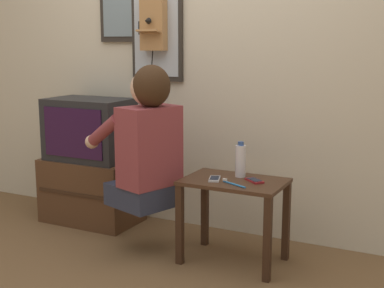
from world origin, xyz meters
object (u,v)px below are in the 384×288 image
at_px(cell_phone_spare, 254,180).
at_px(toothbrush, 232,183).
at_px(water_bottle, 241,160).
at_px(wall_mirror, 157,32).
at_px(framed_picture, 125,3).
at_px(cell_phone_held, 215,179).
at_px(television, 89,129).
at_px(person, 146,140).
at_px(wall_phone_antique, 154,24).

height_order(cell_phone_spare, toothbrush, toothbrush).
bearing_deg(water_bottle, wall_mirror, 154.08).
bearing_deg(framed_picture, cell_phone_held, -29.03).
relative_size(television, toothbrush, 3.54).
bearing_deg(wall_mirror, television, -149.49).
relative_size(television, water_bottle, 2.79).
bearing_deg(water_bottle, person, -159.47).
height_order(person, cell_phone_spare, person).
xyz_separation_m(wall_mirror, water_bottle, (0.79, -0.39, -0.76)).
bearing_deg(cell_phone_held, cell_phone_spare, -1.13).
bearing_deg(wall_mirror, framed_picture, 179.31).
height_order(person, water_bottle, person).
xyz_separation_m(television, toothbrush, (1.25, -0.33, -0.17)).
bearing_deg(water_bottle, television, 173.62).
bearing_deg(cell_phone_held, water_bottle, 33.84).
bearing_deg(television, water_bottle, -6.38).
bearing_deg(wall_mirror, wall_phone_antique, -84.71).
bearing_deg(wall_phone_antique, person, -64.59).
relative_size(person, cell_phone_spare, 6.47).
bearing_deg(toothbrush, water_bottle, 33.60).
bearing_deg(person, wall_phone_antique, 44.13).
bearing_deg(wall_mirror, person, -65.86).
distance_m(wall_mirror, cell_phone_held, 1.22).
relative_size(cell_phone_spare, water_bottle, 0.63).
bearing_deg(framed_picture, wall_mirror, -0.69).
xyz_separation_m(cell_phone_spare, toothbrush, (-0.09, -0.12, 0.00)).
distance_m(television, wall_mirror, 0.84).
height_order(person, toothbrush, person).
xyz_separation_m(cell_phone_held, toothbrush, (0.14, -0.05, 0.00)).
distance_m(television, water_bottle, 1.23).
height_order(person, wall_phone_antique, wall_phone_antique).
bearing_deg(person, water_bottle, -50.75).
height_order(wall_phone_antique, water_bottle, wall_phone_antique).
relative_size(wall_phone_antique, toothbrush, 4.60).
bearing_deg(cell_phone_spare, person, 140.24).
bearing_deg(toothbrush, television, 100.29).
distance_m(cell_phone_held, water_bottle, 0.20).
relative_size(wall_phone_antique, wall_mirror, 1.13).
xyz_separation_m(person, cell_phone_spare, (0.65, 0.13, -0.21)).
xyz_separation_m(wall_phone_antique, framed_picture, (-0.26, 0.04, 0.15)).
distance_m(wall_phone_antique, cell_phone_spare, 1.35).
xyz_separation_m(water_bottle, toothbrush, (0.03, -0.19, -0.09)).
bearing_deg(cell_phone_spare, toothbrush, -176.37).
bearing_deg(wall_mirror, toothbrush, -35.01).
xyz_separation_m(person, framed_picture, (-0.52, 0.59, 0.85)).
relative_size(television, cell_phone_spare, 4.42).
height_order(wall_phone_antique, cell_phone_spare, wall_phone_antique).
xyz_separation_m(framed_picture, toothbrush, (1.08, -0.58, -1.06)).
distance_m(person, wall_phone_antique, 0.92).
bearing_deg(wall_phone_antique, wall_mirror, 95.29).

